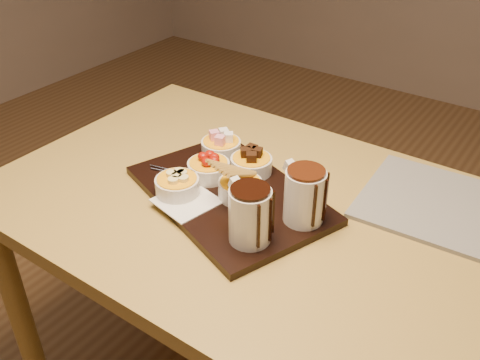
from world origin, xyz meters
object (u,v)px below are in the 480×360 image
Objects in this scene: serving_board at (229,195)px; pitcher_milk_chocolate at (304,197)px; pitcher_dark_chocolate at (250,216)px; dining_table at (254,235)px; bowl_strawberries at (209,170)px; newspaper at (448,208)px.

serving_board is 3.95× the size of pitcher_milk_chocolate.
dining_table is at bearing 140.78° from pitcher_dark_chocolate.
pitcher_dark_chocolate reaches higher than bowl_strawberries.
pitcher_milk_chocolate is at bearing 21.80° from serving_board.
bowl_strawberries reaches higher than dining_table.
pitcher_dark_chocolate is (0.21, -0.14, 0.04)m from bowl_strawberries.
pitcher_dark_chocolate and pitcher_milk_chocolate have the same top height.
pitcher_dark_chocolate reaches higher than dining_table.
serving_board is 1.24× the size of newspaper.
newspaper is (0.42, 0.24, -0.00)m from serving_board.
dining_table is 0.12m from serving_board.
pitcher_dark_chocolate is at bearing -59.47° from dining_table.
serving_board is 0.20m from pitcher_milk_chocolate.
pitcher_milk_chocolate is 0.34m from newspaper.
serving_board is at bearing -156.47° from dining_table.
bowl_strawberries is at bearing -163.61° from pitcher_milk_chocolate.
dining_table is 10.31× the size of pitcher_dark_chocolate.
serving_board is 4.60× the size of bowl_strawberries.
bowl_strawberries reaches higher than serving_board.
bowl_strawberries is (-0.13, -0.00, 0.14)m from dining_table.
serving_board is at bearing -153.48° from newspaper.
pitcher_milk_chocolate is (0.19, 0.01, 0.07)m from serving_board.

